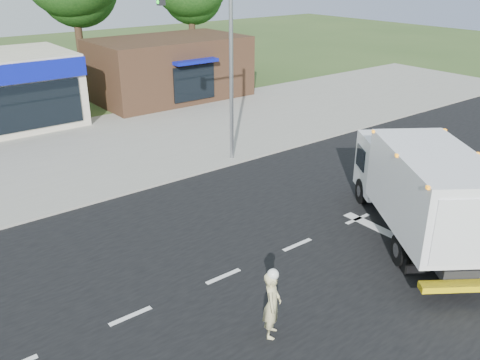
# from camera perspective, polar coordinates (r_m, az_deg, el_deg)

# --- Properties ---
(ground) EXTENTS (120.00, 120.00, 0.00)m
(ground) POSITION_cam_1_polar(r_m,az_deg,el_deg) (16.90, 6.44, -7.28)
(ground) COLOR #385123
(ground) RESTS_ON ground
(road_asphalt) EXTENTS (60.00, 14.00, 0.02)m
(road_asphalt) POSITION_cam_1_polar(r_m,az_deg,el_deg) (16.90, 6.44, -7.27)
(road_asphalt) COLOR black
(road_asphalt) RESTS_ON ground
(sidewalk) EXTENTS (60.00, 2.40, 0.12)m
(sidewalk) POSITION_cam_1_polar(r_m,az_deg,el_deg) (22.83, -7.87, 1.17)
(sidewalk) COLOR gray
(sidewalk) RESTS_ON ground
(parking_apron) EXTENTS (60.00, 9.00, 0.02)m
(parking_apron) POSITION_cam_1_polar(r_m,az_deg,el_deg) (27.76, -13.94, 4.59)
(parking_apron) COLOR gray
(parking_apron) RESTS_ON ground
(lane_markings) EXTENTS (55.20, 7.00, 0.01)m
(lane_markings) POSITION_cam_1_polar(r_m,az_deg,el_deg) (17.00, 12.94, -7.51)
(lane_markings) COLOR silver
(lane_markings) RESTS_ON road_asphalt
(ems_box_truck) EXTENTS (6.17, 7.52, 3.34)m
(ems_box_truck) POSITION_cam_1_polar(r_m,az_deg,el_deg) (17.34, 19.62, -0.63)
(ems_box_truck) COLOR black
(ems_box_truck) RESTS_ON ground
(emergency_worker) EXTENTS (0.77, 0.76, 1.91)m
(emergency_worker) POSITION_cam_1_polar(r_m,az_deg,el_deg) (12.67, 3.62, -13.67)
(emergency_worker) COLOR #C7BC84
(emergency_worker) RESTS_ON ground
(brown_storefront) EXTENTS (10.00, 6.70, 4.00)m
(brown_storefront) POSITION_cam_1_polar(r_m,az_deg,el_deg) (35.51, -7.91, 12.35)
(brown_storefront) COLOR #382316
(brown_storefront) RESTS_ON ground
(traffic_signal_pole) EXTENTS (3.51, 0.25, 8.00)m
(traffic_signal_pole) POSITION_cam_1_polar(r_m,az_deg,el_deg) (22.24, -2.38, 13.82)
(traffic_signal_pole) COLOR gray
(traffic_signal_pole) RESTS_ON ground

